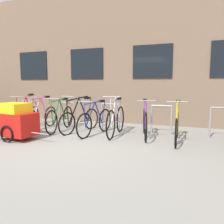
# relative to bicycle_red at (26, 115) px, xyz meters

# --- Properties ---
(ground_plane) EXTENTS (42.00, 42.00, 0.00)m
(ground_plane) POSITION_rel_bicycle_red_xyz_m (2.49, -1.42, -0.37)
(ground_plane) COLOR gray
(storefront_building) EXTENTS (28.00, 7.18, 4.74)m
(storefront_building) POSITION_rel_bicycle_red_xyz_m (2.49, 5.35, 2.00)
(storefront_building) COLOR #7A604C
(storefront_building) RESTS_ON ground
(bike_rack) EXTENTS (6.59, 0.05, 0.81)m
(bike_rack) POSITION_rel_bicycle_red_xyz_m (2.71, 0.48, 0.12)
(bike_rack) COLOR gray
(bike_rack) RESTS_ON ground
(bicycle_red) EXTENTS (0.54, 1.67, 1.08)m
(bicycle_red) POSITION_rel_bicycle_red_xyz_m (0.00, 0.00, 0.00)
(bicycle_red) COLOR black
(bicycle_red) RESTS_ON ground
(bicycle_purple) EXTENTS (0.55, 1.65, 1.01)m
(bicycle_purple) POSITION_rel_bicycle_red_xyz_m (3.85, 0.00, 0.02)
(bicycle_purple) COLOR black
(bicycle_purple) RESTS_ON ground
(bicycle_yellow) EXTENTS (0.44, 1.73, 1.03)m
(bicycle_yellow) POSITION_rel_bicycle_red_xyz_m (4.67, -0.19, -0.00)
(bicycle_yellow) COLOR black
(bicycle_yellow) RESTS_ON ground
(bicycle_black) EXTENTS (0.54, 1.65, 1.08)m
(bicycle_black) POSITION_rel_bicycle_red_xyz_m (1.96, -0.03, -0.00)
(bicycle_black) COLOR black
(bicycle_black) RESTS_ON ground
(bicycle_silver) EXTENTS (0.44, 1.72, 1.09)m
(bicycle_silver) POSITION_rel_bicycle_red_xyz_m (3.08, -0.07, 0.03)
(bicycle_silver) COLOR black
(bicycle_silver) RESTS_ON ground
(bicycle_green) EXTENTS (0.44, 1.76, 1.01)m
(bicycle_green) POSITION_rel_bicycle_red_xyz_m (1.32, -0.07, 0.01)
(bicycle_green) COLOR black
(bicycle_green) RESTS_ON ground
(bicycle_pink) EXTENTS (0.44, 1.64, 1.03)m
(bicycle_pink) POSITION_rel_bicycle_red_xyz_m (0.60, -0.03, -0.00)
(bicycle_pink) COLOR black
(bicycle_pink) RESTS_ON ground
(bicycle_blue) EXTENTS (0.44, 1.69, 0.97)m
(bicycle_blue) POSITION_rel_bicycle_red_xyz_m (2.53, -0.19, -0.00)
(bicycle_blue) COLOR black
(bicycle_blue) RESTS_ON ground
(bike_trailer) EXTENTS (1.47, 0.74, 0.92)m
(bike_trailer) POSITION_rel_bicycle_red_xyz_m (0.92, -1.37, 0.09)
(bike_trailer) COLOR red
(bike_trailer) RESTS_ON ground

